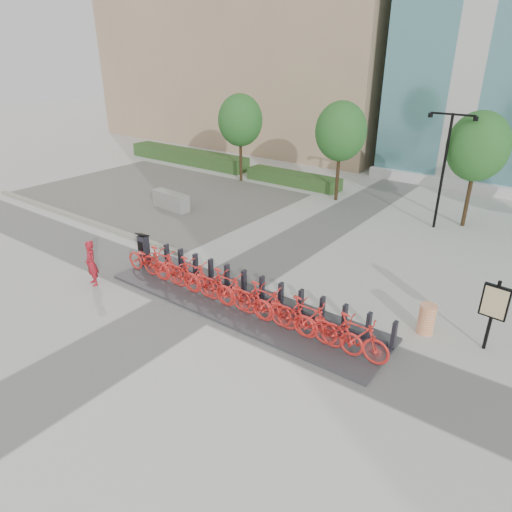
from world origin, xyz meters
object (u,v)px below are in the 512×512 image
Objects in this scene: worker_red at (91,263)px; jersey_barrier at (171,201)px; bike_0 at (148,260)px; map_sign at (494,305)px; kiosk at (144,250)px; construction_barrel at (427,319)px.

worker_red is 8.20m from jersey_barrier.
bike_0 is 0.98× the size of map_sign.
kiosk is 0.63× the size of map_sign.
construction_barrel is at bearing 7.39° from kiosk.
kiosk reaches higher than bike_0.
construction_barrel is 1.80m from map_sign.
jersey_barrier is at bearing 40.46° from bike_0.
construction_barrel is at bearing -75.61° from bike_0.
kiosk is at bearing -168.82° from construction_barrel.
construction_barrel is 0.44× the size of map_sign.
map_sign reaches higher than worker_red.
kiosk is 6.77m from jersey_barrier.
jersey_barrier is (-13.91, 3.38, -0.02)m from construction_barrel.
map_sign is (10.59, 2.53, 0.75)m from bike_0.
bike_0 is 7.49m from jersey_barrier.
kiosk is (-0.66, 0.40, 0.09)m from bike_0.
bike_0 is at bearing -35.00° from kiosk.
jersey_barrier is at bearing 133.83° from worker_red.
bike_0 is 0.78m from kiosk.
jersey_barrier is at bearing 173.70° from map_sign.
kiosk is at bearing 58.79° from bike_0.
kiosk is 9.90m from construction_barrel.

